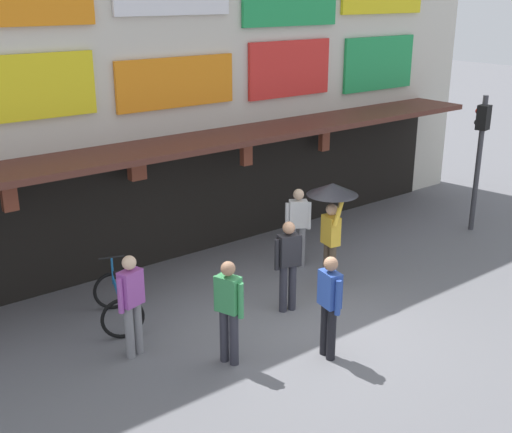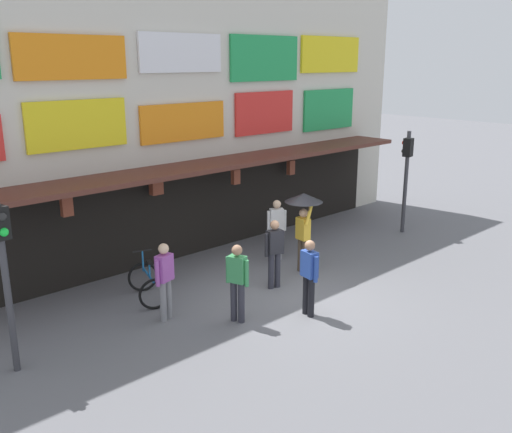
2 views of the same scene
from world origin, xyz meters
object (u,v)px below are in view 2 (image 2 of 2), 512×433
(pedestrian_in_white, at_px, (237,279))
(pedestrian_with_umbrella, at_px, (303,210))
(traffic_light_near, at_px, (3,256))
(pedestrian_in_green, at_px, (309,273))
(pedestrian_in_purple, at_px, (277,226))
(pedestrian_in_black, at_px, (274,250))
(traffic_light_far, at_px, (407,165))
(bicycle_parked, at_px, (149,284))
(pedestrian_in_red, at_px, (165,277))

(pedestrian_in_white, xyz_separation_m, pedestrian_with_umbrella, (3.10, 1.02, 0.69))
(traffic_light_near, bearing_deg, pedestrian_in_green, -20.26)
(pedestrian_in_white, height_order, pedestrian_in_purple, same)
(pedestrian_with_umbrella, bearing_deg, pedestrian_in_black, -168.57)
(traffic_light_near, relative_size, pedestrian_in_green, 1.90)
(pedestrian_in_black, bearing_deg, pedestrian_in_green, -108.52)
(traffic_light_far, xyz_separation_m, bicycle_parked, (-8.76, 0.98, -1.75))
(traffic_light_far, xyz_separation_m, pedestrian_in_green, (-6.70, -2.02, -1.19))
(pedestrian_in_white, relative_size, pedestrian_with_umbrella, 0.81)
(pedestrian_in_black, xyz_separation_m, pedestrian_in_white, (-1.83, -0.76, 0.00))
(pedestrian_in_black, height_order, pedestrian_in_white, same)
(bicycle_parked, height_order, pedestrian_in_green, pedestrian_in_green)
(bicycle_parked, xyz_separation_m, pedestrian_in_purple, (4.00, -0.09, 0.55))
(traffic_light_far, relative_size, pedestrian_in_white, 1.90)
(pedestrian_in_black, distance_m, pedestrian_in_white, 1.98)
(pedestrian_in_black, bearing_deg, bicycle_parked, 150.88)
(pedestrian_in_green, xyz_separation_m, pedestrian_in_purple, (1.94, 2.91, 0.00))
(pedestrian_in_green, xyz_separation_m, pedestrian_in_red, (-2.34, 1.89, 0.00))
(traffic_light_near, bearing_deg, bicycle_parked, 16.62)
(traffic_light_near, relative_size, pedestrian_in_red, 1.90)
(pedestrian_in_purple, bearing_deg, bicycle_parked, 178.70)
(traffic_light_far, relative_size, pedestrian_with_umbrella, 1.54)
(traffic_light_near, height_order, pedestrian_in_green, traffic_light_near)
(bicycle_parked, distance_m, pedestrian_in_white, 2.39)
(traffic_light_near, bearing_deg, pedestrian_in_red, -2.01)
(pedestrian_in_white, bearing_deg, pedestrian_in_red, 133.63)
(pedestrian_in_white, bearing_deg, traffic_light_far, 8.63)
(pedestrian_in_white, bearing_deg, pedestrian_with_umbrella, 18.15)
(pedestrian_in_red, distance_m, pedestrian_in_purple, 4.41)
(pedestrian_in_green, bearing_deg, pedestrian_in_red, 141.08)
(pedestrian_in_black, distance_m, pedestrian_in_red, 2.88)
(pedestrian_in_red, bearing_deg, bicycle_parked, 75.76)
(pedestrian_in_red, bearing_deg, pedestrian_in_purple, 13.37)
(pedestrian_in_purple, bearing_deg, pedestrian_in_red, -166.63)
(pedestrian_in_red, distance_m, pedestrian_in_white, 1.50)
(pedestrian_in_red, relative_size, pedestrian_in_white, 1.00)
(traffic_light_near, xyz_separation_m, pedestrian_in_black, (5.94, -0.44, -1.19))
(pedestrian_in_white, bearing_deg, pedestrian_in_purple, 32.96)
(pedestrian_in_red, height_order, pedestrian_with_umbrella, pedestrian_with_umbrella)
(traffic_light_near, distance_m, traffic_light_far, 12.12)
(traffic_light_near, relative_size, pedestrian_with_umbrella, 1.54)
(pedestrian_in_purple, bearing_deg, traffic_light_far, -10.61)
(pedestrian_with_umbrella, xyz_separation_m, pedestrian_in_purple, (0.15, 1.09, -0.69))
(pedestrian_in_green, distance_m, pedestrian_in_purple, 3.50)
(pedestrian_in_green, relative_size, pedestrian_in_white, 1.00)
(bicycle_parked, bearing_deg, pedestrian_in_white, -71.02)
(pedestrian_in_black, xyz_separation_m, pedestrian_with_umbrella, (1.27, 0.26, 0.69))
(traffic_light_far, height_order, pedestrian_in_green, traffic_light_far)
(traffic_light_near, bearing_deg, traffic_light_far, 0.09)
(traffic_light_far, xyz_separation_m, pedestrian_in_red, (-9.04, -0.13, -1.19))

